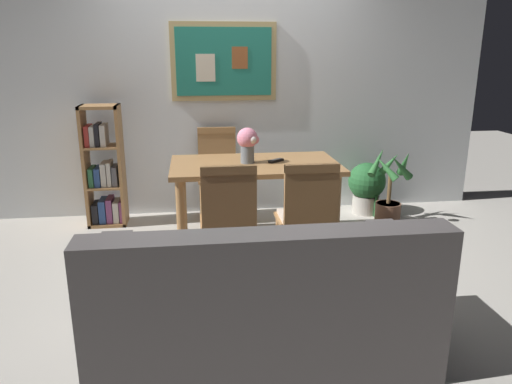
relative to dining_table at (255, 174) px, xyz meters
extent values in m
plane|color=#B7B2A8|center=(-0.10, -0.43, -0.63)|extent=(12.00, 12.00, 0.00)
cube|color=silver|center=(-0.10, 1.00, 0.67)|extent=(5.20, 0.10, 2.60)
cube|color=tan|center=(-0.19, 0.94, 0.91)|extent=(1.04, 0.02, 0.75)
cube|color=#1E7260|center=(-0.19, 0.92, 0.91)|extent=(0.94, 0.01, 0.65)
cube|color=beige|center=(-0.37, 0.92, 0.86)|extent=(0.19, 0.00, 0.26)
cube|color=brown|center=(-0.03, 0.92, 0.95)|extent=(0.16, 0.00, 0.21)
cube|color=#9E7042|center=(0.00, 0.00, 0.08)|extent=(1.42, 0.82, 0.04)
cylinder|color=#9E7042|center=(-0.63, -0.33, -0.28)|extent=(0.07, 0.07, 0.69)
cylinder|color=#9E7042|center=(0.63, -0.33, -0.28)|extent=(0.07, 0.07, 0.69)
cylinder|color=#9E7042|center=(-0.63, 0.33, -0.28)|extent=(0.07, 0.07, 0.69)
cylinder|color=#9E7042|center=(0.63, 0.33, -0.28)|extent=(0.07, 0.07, 0.69)
cube|color=#9E7042|center=(-0.28, 0.67, -0.19)|extent=(0.40, 0.40, 0.03)
cube|color=beige|center=(-0.28, 0.67, -0.16)|extent=(0.36, 0.36, 0.03)
cylinder|color=#9E7042|center=(-0.11, 0.84, -0.42)|extent=(0.04, 0.04, 0.42)
cylinder|color=#9E7042|center=(-0.45, 0.84, -0.42)|extent=(0.04, 0.04, 0.42)
cylinder|color=#9E7042|center=(-0.11, 0.50, -0.42)|extent=(0.04, 0.04, 0.42)
cylinder|color=#9E7042|center=(-0.45, 0.50, -0.42)|extent=(0.04, 0.04, 0.42)
cube|color=#9E7042|center=(-0.28, 0.85, 0.05)|extent=(0.38, 0.04, 0.46)
cube|color=#9E7042|center=(-0.28, 0.85, 0.25)|extent=(0.38, 0.05, 0.06)
cube|color=#9E7042|center=(-0.28, -0.66, -0.19)|extent=(0.40, 0.40, 0.03)
cube|color=beige|center=(-0.28, -0.66, -0.16)|extent=(0.36, 0.36, 0.03)
cylinder|color=#9E7042|center=(-0.45, -0.83, -0.42)|extent=(0.04, 0.04, 0.42)
cylinder|color=#9E7042|center=(-0.11, -0.83, -0.42)|extent=(0.04, 0.04, 0.42)
cylinder|color=#9E7042|center=(-0.45, -0.49, -0.42)|extent=(0.04, 0.04, 0.42)
cylinder|color=#9E7042|center=(-0.11, -0.49, -0.42)|extent=(0.04, 0.04, 0.42)
cube|color=#9E7042|center=(-0.28, -0.84, 0.05)|extent=(0.38, 0.04, 0.46)
cube|color=#9E7042|center=(-0.28, -0.84, 0.25)|extent=(0.38, 0.05, 0.06)
cube|color=#9E7042|center=(0.29, -0.68, -0.19)|extent=(0.40, 0.40, 0.03)
cube|color=beige|center=(0.29, -0.68, -0.16)|extent=(0.36, 0.36, 0.03)
cylinder|color=#9E7042|center=(0.12, -0.85, -0.42)|extent=(0.04, 0.04, 0.42)
cylinder|color=#9E7042|center=(0.46, -0.85, -0.42)|extent=(0.04, 0.04, 0.42)
cylinder|color=#9E7042|center=(0.12, -0.51, -0.42)|extent=(0.04, 0.04, 0.42)
cylinder|color=#9E7042|center=(0.46, -0.51, -0.42)|extent=(0.04, 0.04, 0.42)
cube|color=#9E7042|center=(0.29, -0.86, 0.05)|extent=(0.38, 0.04, 0.46)
cube|color=#9E7042|center=(0.29, -0.86, 0.25)|extent=(0.38, 0.05, 0.06)
cube|color=#514C4C|center=(-0.17, -1.61, -0.43)|extent=(1.80, 0.84, 0.40)
cube|color=#514C4C|center=(-0.17, -1.93, -0.01)|extent=(1.80, 0.20, 0.44)
cube|color=#514C4C|center=(-0.98, -1.61, -0.12)|extent=(0.18, 0.80, 0.22)
cube|color=#514C4C|center=(0.64, -1.61, -0.12)|extent=(0.18, 0.80, 0.22)
cube|color=maroon|center=(-0.62, -1.79, -0.07)|extent=(0.32, 0.16, 0.33)
cube|color=#334C72|center=(-0.17, -1.79, -0.07)|extent=(0.32, 0.16, 0.33)
cube|color=#B78C33|center=(0.28, -1.79, -0.07)|extent=(0.32, 0.16, 0.33)
cube|color=#9E7042|center=(-1.54, 0.68, -0.05)|extent=(0.03, 0.28, 1.16)
cube|color=#9E7042|center=(-1.21, 0.68, -0.05)|extent=(0.03, 0.28, 1.16)
cube|color=#9E7042|center=(-1.37, 0.68, -0.61)|extent=(0.36, 0.28, 0.03)
cube|color=#9E7042|center=(-1.37, 0.68, 0.52)|extent=(0.36, 0.28, 0.03)
cube|color=#9E7042|center=(-1.37, 0.68, -0.24)|extent=(0.30, 0.28, 0.02)
cube|color=#9E7042|center=(-1.37, 0.68, 0.15)|extent=(0.30, 0.28, 0.02)
cube|color=black|center=(-1.48, 0.68, -0.50)|extent=(0.06, 0.22, 0.19)
cube|color=#2D4C8C|center=(-1.41, 0.68, -0.49)|extent=(0.06, 0.22, 0.22)
cube|color=#7F3F72|center=(-1.35, 0.68, -0.48)|extent=(0.06, 0.22, 0.24)
cube|color=beige|center=(-1.28, 0.68, -0.49)|extent=(0.05, 0.22, 0.21)
cube|color=#7F3F72|center=(-1.22, 0.68, -0.49)|extent=(0.06, 0.22, 0.21)
cube|color=#337247|center=(-1.49, 0.68, -0.14)|extent=(0.04, 0.22, 0.18)
cube|color=#2D4C8C|center=(-1.43, 0.68, -0.14)|extent=(0.05, 0.22, 0.18)
cube|color=beige|center=(-1.37, 0.68, -0.12)|extent=(0.05, 0.22, 0.22)
cube|color=beige|center=(-1.32, 0.68, -0.11)|extent=(0.04, 0.22, 0.23)
cube|color=#595960|center=(-1.27, 0.68, -0.14)|extent=(0.05, 0.22, 0.19)
cube|color=#B2332D|center=(-1.49, 0.68, 0.25)|extent=(0.04, 0.22, 0.19)
cube|color=beige|center=(-1.44, 0.68, 0.25)|extent=(0.04, 0.22, 0.19)
cube|color=black|center=(-1.40, 0.68, 0.26)|extent=(0.04, 0.22, 0.21)
cube|color=beige|center=(-1.34, 0.68, 0.26)|extent=(0.05, 0.22, 0.20)
cylinder|color=#B2ADA3|center=(1.26, 0.69, -0.53)|extent=(0.28, 0.28, 0.19)
cylinder|color=#332319|center=(1.26, 0.69, -0.45)|extent=(0.25, 0.25, 0.02)
sphere|color=#235B2D|center=(1.26, 0.69, -0.28)|extent=(0.39, 0.39, 0.39)
cylinder|color=#235B2D|center=(1.32, 0.54, -0.53)|extent=(0.03, 0.03, 0.26)
cylinder|color=#235B2D|center=(1.39, 0.78, -0.51)|extent=(0.03, 0.03, 0.23)
cylinder|color=brown|center=(1.39, 0.39, -0.53)|extent=(0.25, 0.25, 0.19)
cylinder|color=#332319|center=(1.39, 0.39, -0.45)|extent=(0.23, 0.23, 0.02)
cylinder|color=brown|center=(1.39, 0.39, -0.29)|extent=(0.04, 0.04, 0.29)
cone|color=#2D6B33|center=(1.51, 0.38, -0.03)|extent=(0.11, 0.28, 0.30)
cone|color=#2D6B33|center=(1.40, 0.48, -0.05)|extent=(0.22, 0.12, 0.24)
cone|color=#2D6B33|center=(1.28, 0.50, -0.04)|extent=(0.27, 0.27, 0.28)
cone|color=#2D6B33|center=(1.29, 0.30, -0.05)|extent=(0.25, 0.25, 0.26)
cone|color=#2D6B33|center=(1.43, 0.27, -0.04)|extent=(0.29, 0.16, 0.28)
cylinder|color=slate|center=(-0.06, 0.01, 0.18)|extent=(0.12, 0.12, 0.15)
sphere|color=pink|center=(-0.06, 0.01, 0.32)|extent=(0.17, 0.17, 0.17)
sphere|color=pink|center=(-0.10, 0.07, 0.31)|extent=(0.05, 0.05, 0.05)
sphere|color=silver|center=(-0.03, -0.05, 0.31)|extent=(0.06, 0.06, 0.06)
sphere|color=pink|center=(0.00, 0.03, 0.30)|extent=(0.07, 0.07, 0.07)
cube|color=black|center=(0.19, 0.02, 0.11)|extent=(0.15, 0.13, 0.02)
cube|color=gray|center=(0.19, 0.02, 0.12)|extent=(0.10, 0.09, 0.00)
camera|label=1|loc=(-0.50, -4.02, 1.03)|focal=34.28mm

